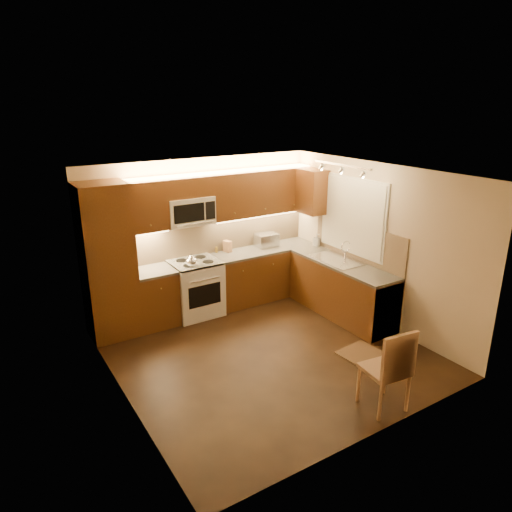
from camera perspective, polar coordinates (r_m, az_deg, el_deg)
floor at (r=6.71m, az=1.45°, el=-11.69°), size 4.00×4.00×0.01m
ceiling at (r=5.86m, az=1.65°, el=9.93°), size 4.00×4.00×0.01m
wall_back at (r=7.83m, az=-6.60°, el=2.68°), size 4.00×0.01×2.50m
wall_front at (r=4.78m, az=15.10°, el=-8.61°), size 4.00×0.01×2.50m
wall_left at (r=5.40m, az=-16.49°, el=-5.47°), size 0.01×4.00×2.50m
wall_right at (r=7.42m, az=14.52°, el=1.28°), size 0.01×4.00×2.50m
pantry at (r=7.06m, az=-17.61°, el=-0.73°), size 0.70×0.60×2.30m
base_cab_back_left at (r=7.49m, az=-12.20°, el=-5.05°), size 0.62×0.60×0.86m
counter_back_left at (r=7.33m, az=-12.44°, el=-1.83°), size 0.62×0.60×0.04m
base_cab_back_right at (r=8.33m, az=0.97°, el=-2.16°), size 1.92×0.60×0.86m
counter_back_right at (r=8.18m, az=0.99°, el=0.79°), size 1.92×0.60×0.04m
base_cab_right at (r=7.75m, az=10.37°, el=-4.09°), size 0.60×2.00×0.86m
counter_right at (r=7.59m, az=10.56°, el=-0.96°), size 0.60×2.00×0.04m
dishwasher at (r=7.30m, az=14.06°, el=-5.84°), size 0.58×0.60×0.84m
backsplash_back at (r=7.99m, az=-4.30°, el=2.70°), size 3.30×0.02×0.60m
backsplash_right at (r=7.69m, az=12.30°, el=1.68°), size 0.02×2.00×0.60m
upper_cab_back_left at (r=7.16m, az=-13.34°, el=5.95°), size 0.62×0.35×0.75m
upper_cab_back_right at (r=8.03m, az=0.53°, el=7.79°), size 1.92×0.35×0.75m
upper_cab_bridge at (r=7.37m, az=-8.36°, el=8.35°), size 0.76×0.35×0.31m
upper_cab_right_corner at (r=8.15m, az=6.87°, el=7.81°), size 0.35×0.50×0.75m
stove at (r=7.69m, az=-7.34°, el=-3.88°), size 0.76×0.65×0.92m
microwave at (r=7.43m, az=-8.18°, el=5.48°), size 0.76×0.38×0.44m
window_frame at (r=7.68m, az=11.70°, el=4.81°), size 0.03×1.44×1.24m
window_blinds at (r=7.67m, az=11.59°, el=4.79°), size 0.02×1.36×1.16m
sink at (r=7.67m, az=9.85°, el=0.03°), size 0.52×0.86×0.15m
faucet at (r=7.76m, az=10.87°, el=0.78°), size 0.20×0.04×0.30m
track_light_bar at (r=7.13m, az=10.41°, el=10.87°), size 0.04×1.20×0.03m
kettle at (r=7.28m, az=-7.88°, el=-0.50°), size 0.24×0.24×0.21m
toaster_oven at (r=8.28m, az=1.28°, el=1.97°), size 0.39×0.30×0.23m
knife_block at (r=7.98m, az=-3.50°, el=1.19°), size 0.13×0.16×0.19m
spice_jar_a at (r=8.02m, az=-3.36°, el=0.87°), size 0.05×0.05×0.09m
spice_jar_b at (r=7.99m, az=-3.25°, el=0.86°), size 0.06×0.06×0.10m
spice_jar_c at (r=8.04m, az=-3.79°, el=0.91°), size 0.05×0.05×0.09m
spice_jar_d at (r=7.97m, az=-4.84°, el=0.77°), size 0.05×0.05×0.10m
soap_bottle at (r=8.36m, az=7.40°, el=1.97°), size 0.13×0.13×0.22m
rug at (r=6.74m, az=13.84°, el=-12.06°), size 0.64×0.90×0.01m
dining_chair at (r=5.61m, az=15.42°, el=-12.96°), size 0.50×0.50×1.02m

